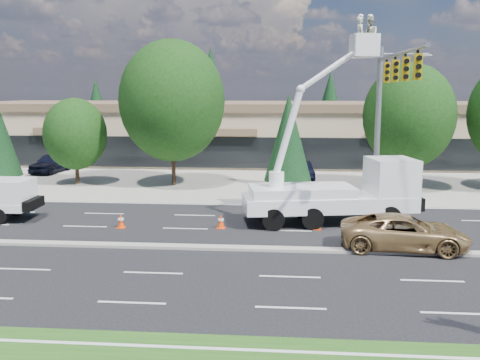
{
  "coord_description": "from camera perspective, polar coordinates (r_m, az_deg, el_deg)",
  "views": [
    {
      "loc": [
        4.73,
        -21.64,
        6.62
      ],
      "look_at": [
        2.65,
        3.41,
        2.4
      ],
      "focal_mm": 40.0,
      "sensor_mm": 36.0,
      "label": 1
    }
  ],
  "objects": [
    {
      "name": "ground",
      "position": [
        23.12,
        -7.33,
        -7.19
      ],
      "size": [
        140.0,
        140.0,
        0.0
      ],
      "primitive_type": "plane",
      "color": "black",
      "rests_on": "ground"
    },
    {
      "name": "tree_front_e",
      "position": [
        36.78,
        5.16,
        4.54
      ],
      "size": [
        3.26,
        3.26,
        6.43
      ],
      "color": "#332114",
      "rests_on": "ground"
    },
    {
      "name": "tree_front_f",
      "position": [
        37.6,
        17.56,
        6.53
      ],
      "size": [
        6.09,
        6.09,
        8.45
      ],
      "color": "#332114",
      "rests_on": "ground"
    },
    {
      "name": "tree_front_d",
      "position": [
        37.45,
        -7.25,
        8.37
      ],
      "size": [
        7.28,
        7.28,
        10.1
      ],
      "color": "#332114",
      "rests_on": "ground"
    },
    {
      "name": "signal_mast",
      "position": [
        29.17,
        15.36,
        8.09
      ],
      "size": [
        2.76,
        10.16,
        9.0
      ],
      "color": "gray",
      "rests_on": "ground"
    },
    {
      "name": "strip_mall",
      "position": [
        51.97,
        -0.49,
        5.35
      ],
      "size": [
        50.4,
        15.4,
        5.5
      ],
      "color": "tan",
      "rests_on": "ground"
    },
    {
      "name": "tree_back_d",
      "position": [
        65.96,
        20.1,
        7.45
      ],
      "size": [
        4.62,
        4.62,
        9.11
      ],
      "color": "#332114",
      "rests_on": "ground"
    },
    {
      "name": "minivan",
      "position": [
        23.56,
        17.16,
        -5.36
      ],
      "size": [
        5.48,
        2.87,
        1.47
      ],
      "primitive_type": "imported",
      "rotation": [
        0.0,
        0.0,
        1.49
      ],
      "color": "#A98552",
      "rests_on": "ground"
    },
    {
      "name": "road_median",
      "position": [
        23.1,
        -7.33,
        -7.05
      ],
      "size": [
        120.0,
        0.55,
        0.12
      ],
      "primitive_type": "cube",
      "color": "gray",
      "rests_on": "ground"
    },
    {
      "name": "concrete_apron",
      "position": [
        42.43,
        -1.72,
        0.56
      ],
      "size": [
        140.0,
        22.0,
        0.01
      ],
      "primitive_type": "cube",
      "color": "gray",
      "rests_on": "ground"
    },
    {
      "name": "parked_car_east",
      "position": [
        40.52,
        6.57,
        1.02
      ],
      "size": [
        1.96,
        4.19,
        1.33
      ],
      "primitive_type": "imported",
      "rotation": [
        0.0,
        0.0,
        0.14
      ],
      "color": "black",
      "rests_on": "ground"
    },
    {
      "name": "tree_back_a",
      "position": [
        67.62,
        -15.03,
        7.25
      ],
      "size": [
        4.08,
        4.08,
        8.04
      ],
      "color": "#332114",
      "rests_on": "ground"
    },
    {
      "name": "traffic_cone_d",
      "position": [
        26.07,
        8.22,
        -4.51
      ],
      "size": [
        0.4,
        0.4,
        0.7
      ],
      "color": "#FF4008",
      "rests_on": "ground"
    },
    {
      "name": "bucket_truck",
      "position": [
        27.23,
        10.82,
        -0.14
      ],
      "size": [
        8.85,
        4.07,
        10.22
      ],
      "rotation": [
        0.0,
        0.0,
        0.18
      ],
      "color": "white",
      "rests_on": "ground"
    },
    {
      "name": "parked_car_west",
      "position": [
        46.26,
        -19.49,
        1.73
      ],
      "size": [
        2.38,
        4.78,
        1.57
      ],
      "primitive_type": "imported",
      "rotation": [
        0.0,
        0.0,
        -0.12
      ],
      "color": "black",
      "rests_on": "ground"
    },
    {
      "name": "tree_front_c",
      "position": [
        39.61,
        -17.17,
        4.71
      ],
      "size": [
        4.42,
        4.42,
        6.13
      ],
      "color": "#332114",
      "rests_on": "ground"
    },
    {
      "name": "tree_back_b",
      "position": [
        64.24,
        -3.11,
        9.19
      ],
      "size": [
        5.91,
        5.91,
        11.65
      ],
      "color": "#332114",
      "rests_on": "ground"
    },
    {
      "name": "traffic_cone_c",
      "position": [
        26.05,
        -2.06,
        -4.43
      ],
      "size": [
        0.4,
        0.4,
        0.7
      ],
      "color": "#FF4008",
      "rests_on": "ground"
    },
    {
      "name": "tree_back_c",
      "position": [
        63.89,
        9.56,
        7.72
      ],
      "size": [
        4.49,
        4.49,
        8.85
      ],
      "color": "#332114",
      "rests_on": "ground"
    },
    {
      "name": "traffic_cone_b",
      "position": [
        26.74,
        -12.59,
        -4.29
      ],
      "size": [
        0.4,
        0.4,
        0.7
      ],
      "color": "#FF4008",
      "rests_on": "ground"
    }
  ]
}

